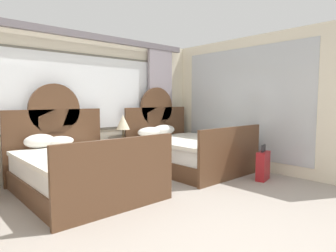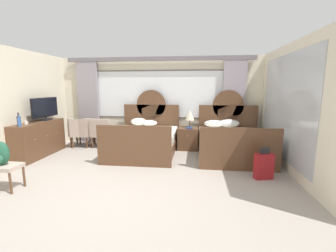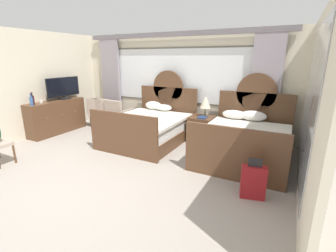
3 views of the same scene
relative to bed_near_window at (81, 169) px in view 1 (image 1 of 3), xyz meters
The scene contains 9 objects.
ground_plane 2.48m from the bed_near_window, 84.98° to the right, with size 24.00×24.00×0.00m, color #9E9389.
wall_back_window 1.59m from the bed_near_window, 79.57° to the left, with size 6.21×0.22×2.70m.
wall_right_mirror 3.61m from the bed_near_window, 15.26° to the right, with size 0.08×4.21×2.70m.
bed_near_window is the anchor object (origin of this frame).
bed_near_mirror 2.31m from the bed_near_window, ahead, with size 1.71×2.13×1.70m.
nightstand_between_beds 1.30m from the bed_near_window, 26.96° to the left, with size 0.57×0.60×0.63m.
table_lamp_on_nightstand 1.51m from the bed_near_window, 29.19° to the left, with size 0.27×0.27×0.50m.
book_on_nightstand 1.32m from the bed_near_window, 21.57° to the left, with size 0.18×0.26×0.03m.
suitcase_on_floor 3.09m from the bed_near_window, 28.60° to the right, with size 0.38×0.23×0.63m.
Camera 1 is at (-2.10, -1.66, 1.40)m, focal length 30.97 mm.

